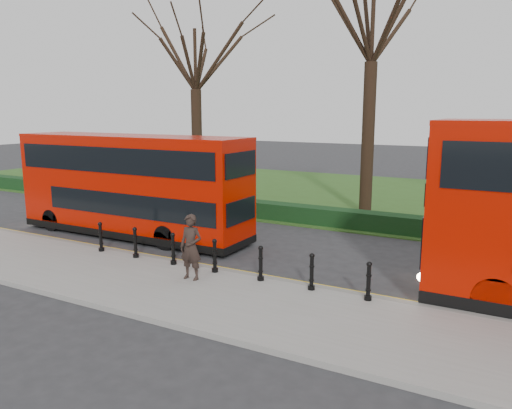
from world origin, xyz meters
The scene contains 12 objects.
ground centered at (0.00, 0.00, 0.00)m, with size 120.00×120.00×0.00m, color #28282B.
pavement centered at (0.00, -3.00, 0.07)m, with size 60.00×4.00×0.15m, color gray.
kerb centered at (0.00, -1.00, 0.07)m, with size 60.00×0.25×0.16m, color slate.
grass_verge centered at (0.00, 15.00, 0.03)m, with size 60.00×18.00×0.06m, color #2E4F1A.
hedge centered at (0.00, 6.80, 0.40)m, with size 60.00×0.90×0.80m, color black.
yellow_line_outer centered at (0.00, -0.70, 0.01)m, with size 60.00×0.10×0.01m, color yellow.
yellow_line_inner centered at (0.00, -0.50, 0.01)m, with size 60.00×0.10×0.01m, color yellow.
tree_left centered at (-8.00, 10.00, 8.21)m, with size 7.23×7.23×11.29m.
tree_mid centered at (2.00, 10.00, 9.63)m, with size 8.47×8.47×13.23m.
bollard_row centered at (0.67, -1.35, 0.65)m, with size 9.76×0.15×1.00m.
bus_lead centered at (-5.09, 1.32, 2.05)m, with size 10.25×2.36×4.08m.
pedestrian centered at (0.42, -2.22, 1.12)m, with size 0.71×0.47×1.94m, color black.
Camera 1 is at (8.87, -13.65, 5.07)m, focal length 35.00 mm.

